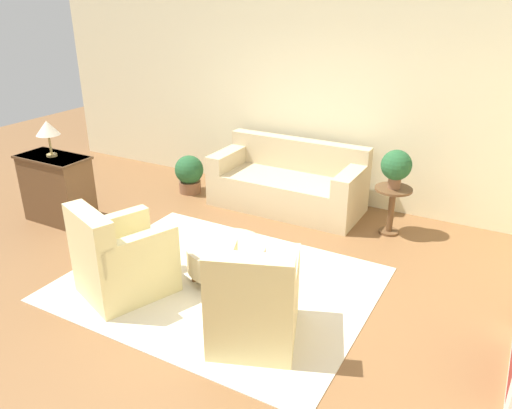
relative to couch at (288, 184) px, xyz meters
The scene contains 12 objects.
ground_plane 2.29m from the couch, 83.23° to the right, with size 16.00×16.00×0.00m, color brown.
wall_back 1.26m from the couch, 66.98° to the left, with size 9.62×0.12×2.80m.
rug 2.28m from the couch, 83.23° to the right, with size 3.15×2.47×0.01m.
couch is the anchor object (origin of this frame).
armchair_left 2.90m from the couch, 100.03° to the right, with size 0.98×1.05×0.97m.
armchair_right 3.03m from the couch, 70.01° to the right, with size 0.98×1.05×0.97m.
ottoman_table 2.09m from the couch, 82.72° to the right, with size 0.85×0.85×0.38m.
side_table 1.52m from the couch, ahead, with size 0.46×0.46×0.62m.
dresser 3.13m from the couch, 142.29° to the right, with size 0.96×0.51×0.91m.
potted_plant_on_side_table 1.62m from the couch, ahead, with size 0.38×0.38×0.49m.
potted_plant_floor 1.58m from the couch, behind, with size 0.44×0.44×0.58m.
table_lamp 3.27m from the couch, 142.29° to the right, with size 0.30×0.30×0.46m.
Camera 1 is at (2.55, -3.78, 2.88)m, focal length 35.00 mm.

